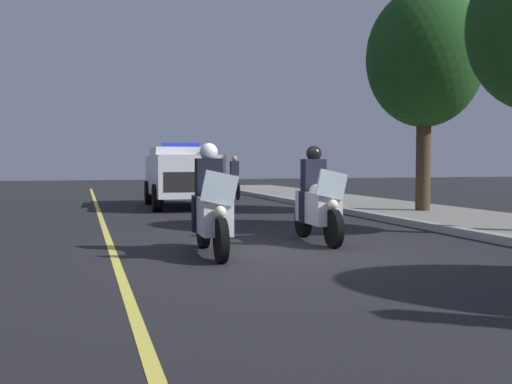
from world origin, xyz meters
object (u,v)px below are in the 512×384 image
object	(u,v)px
cyclist_background	(235,177)
police_suv	(181,174)
tree_far_back	(425,59)
police_motorcycle_lead_left	(211,209)
police_motorcycle_lead_right	(317,203)

from	to	relation	value
cyclist_background	police_suv	bearing A→B (deg)	-38.31
tree_far_back	police_suv	bearing A→B (deg)	-126.47
police_motorcycle_lead_left	police_suv	xyz separation A→B (m)	(-9.63, 1.15, 0.37)
police_motorcycle_lead_right	police_suv	world-z (taller)	police_suv
police_motorcycle_lead_left	tree_far_back	size ratio (longest dim) A/B	0.35
police_suv	cyclist_background	world-z (taller)	police_suv
police_motorcycle_lead_right	tree_far_back	distance (m)	7.54
cyclist_background	police_motorcycle_lead_right	bearing A→B (deg)	-7.88
police_motorcycle_lead_left	police_motorcycle_lead_right	bearing A→B (deg)	111.63
police_motorcycle_lead_right	tree_far_back	xyz separation A→B (m)	(-4.37, 5.01, 3.56)
police_motorcycle_lead_right	cyclist_background	world-z (taller)	police_motorcycle_lead_right
cyclist_background	tree_far_back	world-z (taller)	tree_far_back
police_suv	cyclist_background	xyz separation A→B (m)	(-3.35, 2.65, -0.22)
cyclist_background	police_motorcycle_lead_left	bearing A→B (deg)	-16.30
police_suv	cyclist_background	size ratio (longest dim) A/B	2.82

